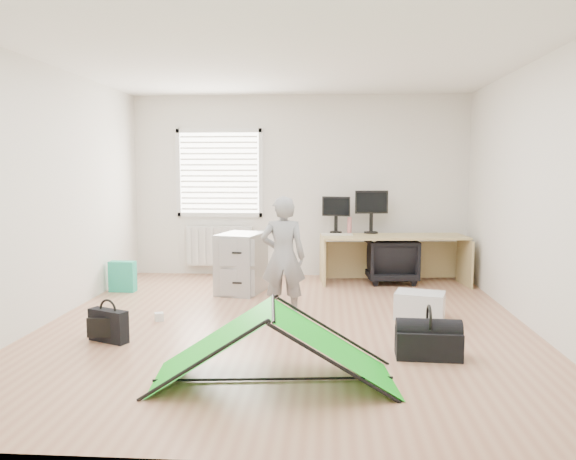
# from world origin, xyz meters

# --- Properties ---
(ground) EXTENTS (5.50, 5.50, 0.00)m
(ground) POSITION_xyz_m (0.00, 0.00, 0.00)
(ground) COLOR #AE7A5C
(ground) RESTS_ON ground
(back_wall) EXTENTS (5.00, 0.02, 2.70)m
(back_wall) POSITION_xyz_m (0.00, 2.75, 1.35)
(back_wall) COLOR silver
(back_wall) RESTS_ON ground
(window) EXTENTS (1.20, 0.06, 1.20)m
(window) POSITION_xyz_m (-1.20, 2.71, 1.55)
(window) COLOR silver
(window) RESTS_ON back_wall
(radiator) EXTENTS (1.00, 0.12, 0.60)m
(radiator) POSITION_xyz_m (-1.20, 2.67, 0.45)
(radiator) COLOR silver
(radiator) RESTS_ON back_wall
(desk) EXTENTS (2.06, 0.84, 0.68)m
(desk) POSITION_xyz_m (1.35, 2.19, 0.34)
(desk) COLOR tan
(desk) RESTS_ON ground
(filing_cabinet) EXTENTS (0.65, 0.77, 0.78)m
(filing_cabinet) POSITION_xyz_m (-0.69, 1.49, 0.39)
(filing_cabinet) COLOR #97989B
(filing_cabinet) RESTS_ON ground
(monitor_left) EXTENTS (0.42, 0.18, 0.39)m
(monitor_left) POSITION_xyz_m (0.55, 2.47, 0.88)
(monitor_left) COLOR black
(monitor_left) RESTS_ON desk
(monitor_right) EXTENTS (0.48, 0.17, 0.45)m
(monitor_right) POSITION_xyz_m (1.06, 2.46, 0.91)
(monitor_right) COLOR black
(monitor_right) RESTS_ON desk
(keyboard) EXTENTS (0.44, 0.19, 0.02)m
(keyboard) POSITION_xyz_m (0.57, 2.18, 0.69)
(keyboard) COLOR beige
(keyboard) RESTS_ON desk
(thermos) EXTENTS (0.08, 0.08, 0.23)m
(thermos) POSITION_xyz_m (0.75, 2.48, 0.80)
(thermos) COLOR #C76F73
(thermos) RESTS_ON desk
(office_chair) EXTENTS (0.74, 0.75, 0.64)m
(office_chair) POSITION_xyz_m (1.34, 2.29, 0.32)
(office_chair) COLOR black
(office_chair) RESTS_ON ground
(person) EXTENTS (0.49, 0.33, 1.33)m
(person) POSITION_xyz_m (-0.05, 0.31, 0.66)
(person) COLOR gray
(person) RESTS_ON ground
(kite) EXTENTS (1.92, 1.00, 0.57)m
(kite) POSITION_xyz_m (0.03, -1.55, 0.29)
(kite) COLOR #12C31B
(kite) RESTS_ON ground
(storage_crate) EXTENTS (0.59, 0.48, 0.29)m
(storage_crate) POSITION_xyz_m (1.44, 0.36, 0.14)
(storage_crate) COLOR silver
(storage_crate) RESTS_ON ground
(tote_bag) EXTENTS (0.35, 0.16, 0.40)m
(tote_bag) POSITION_xyz_m (-2.26, 1.44, 0.20)
(tote_bag) COLOR #22A481
(tote_bag) RESTS_ON ground
(laptop_bag) EXTENTS (0.42, 0.28, 0.30)m
(laptop_bag) POSITION_xyz_m (-1.61, -0.68, 0.15)
(laptop_bag) COLOR black
(laptop_bag) RESTS_ON ground
(white_box) EXTENTS (0.12, 0.12, 0.09)m
(white_box) POSITION_xyz_m (-1.36, 0.06, 0.04)
(white_box) COLOR silver
(white_box) RESTS_ON ground
(duffel_bag) EXTENTS (0.56, 0.31, 0.24)m
(duffel_bag) POSITION_xyz_m (1.30, -0.92, 0.12)
(duffel_bag) COLOR black
(duffel_bag) RESTS_ON ground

